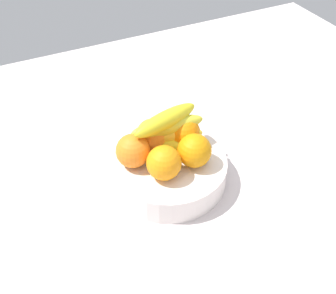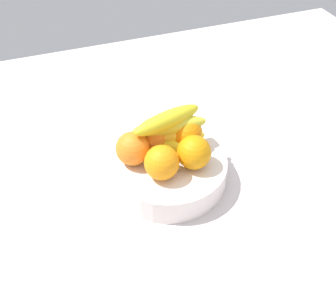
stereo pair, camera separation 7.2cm
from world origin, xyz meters
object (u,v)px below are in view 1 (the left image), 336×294
at_px(orange_front_left, 164,163).
at_px(fruit_bowl, 168,170).
at_px(orange_front_right, 194,151).
at_px(orange_back_left, 153,135).
at_px(banana_bunch, 167,132).
at_px(orange_center, 184,133).
at_px(orange_back_right, 133,151).

bearing_deg(orange_front_left, fruit_bowl, 54.19).
xyz_separation_m(orange_front_left, orange_front_right, (0.08, 0.01, 0.00)).
bearing_deg(orange_front_left, orange_back_left, 79.96).
distance_m(orange_front_left, orange_front_right, 0.08).
bearing_deg(banana_bunch, orange_front_left, -119.45).
relative_size(orange_back_left, banana_bunch, 0.42).
bearing_deg(orange_center, fruit_bowl, -150.29).
distance_m(orange_front_left, orange_back_right, 0.08).
distance_m(orange_center, orange_back_right, 0.13).
height_order(orange_front_left, banana_bunch, banana_bunch).
bearing_deg(orange_front_right, orange_front_left, -175.20).
xyz_separation_m(orange_front_left, orange_back_left, (0.02, 0.10, 0.00)).
bearing_deg(orange_back_left, fruit_bowl, -77.93).
bearing_deg(banana_bunch, orange_center, -4.02).
xyz_separation_m(orange_front_left, banana_bunch, (0.04, 0.08, 0.02)).
distance_m(fruit_bowl, orange_front_left, 0.08).
relative_size(orange_front_left, orange_center, 1.00).
distance_m(orange_back_right, banana_bunch, 0.09).
height_order(orange_back_right, banana_bunch, banana_bunch).
distance_m(orange_center, orange_back_left, 0.07).
height_order(orange_front_right, orange_back_right, same).
relative_size(orange_back_left, orange_back_right, 1.00).
xyz_separation_m(orange_center, orange_back_left, (-0.07, 0.02, 0.00)).
bearing_deg(orange_center, banana_bunch, 175.98).
bearing_deg(orange_front_left, orange_back_right, 124.63).
bearing_deg(orange_back_right, banana_bunch, 6.96).
height_order(fruit_bowl, orange_back_right, orange_back_right).
bearing_deg(fruit_bowl, orange_back_left, 102.07).
xyz_separation_m(fruit_bowl, orange_front_left, (-0.03, -0.04, 0.07)).
relative_size(fruit_bowl, orange_center, 3.54).
xyz_separation_m(orange_back_left, banana_bunch, (0.03, -0.02, 0.02)).
height_order(orange_center, orange_back_right, same).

